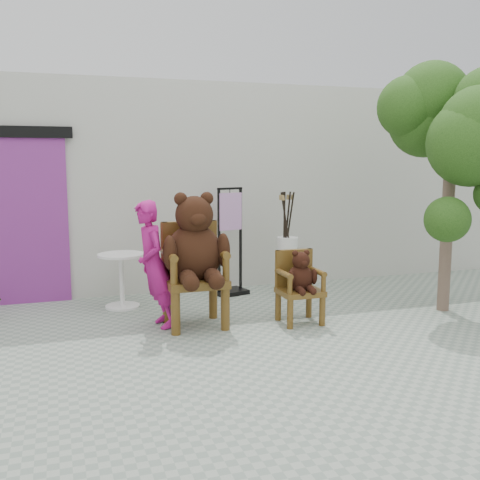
{
  "coord_description": "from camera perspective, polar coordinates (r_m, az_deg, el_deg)",
  "views": [
    {
      "loc": [
        -2.55,
        -5.25,
        1.9
      ],
      "look_at": [
        -0.49,
        1.02,
        0.95
      ],
      "focal_mm": 42.0,
      "sensor_mm": 36.0,
      "label": 1
    }
  ],
  "objects": [
    {
      "name": "cafe_table",
      "position": [
        7.38,
        -11.93,
        -3.4
      ],
      "size": [
        0.6,
        0.6,
        0.7
      ],
      "rotation": [
        0.0,
        0.0,
        -0.43
      ],
      "color": "white",
      "rests_on": "ground"
    },
    {
      "name": "doorway",
      "position": [
        7.88,
        -21.43,
        2.26
      ],
      "size": [
        1.4,
        0.11,
        2.33
      ],
      "color": "#802B81",
      "rests_on": "ground"
    },
    {
      "name": "stool_bucket",
      "position": [
        7.95,
        4.83,
        -0.94
      ],
      "size": [
        0.32,
        0.32,
        1.45
      ],
      "rotation": [
        0.0,
        0.0,
        -0.09
      ],
      "color": "white",
      "rests_on": "ground"
    },
    {
      "name": "chair_big",
      "position": [
        6.37,
        -4.64,
        -1.24
      ],
      "size": [
        0.76,
        0.81,
        1.54
      ],
      "color": "#4D3310",
      "rests_on": "ground"
    },
    {
      "name": "display_stand",
      "position": [
        7.92,
        -1.01,
        -1.38
      ],
      "size": [
        0.53,
        0.46,
        1.51
      ],
      "rotation": [
        0.0,
        0.0,
        0.27
      ],
      "color": "black",
      "rests_on": "ground"
    },
    {
      "name": "person",
      "position": [
        6.38,
        -8.68,
        -2.52
      ],
      "size": [
        0.42,
        0.57,
        1.45
      ],
      "primitive_type": "imported",
      "rotation": [
        0.0,
        0.0,
        -1.43
      ],
      "color": "#A7146D",
      "rests_on": "ground"
    },
    {
      "name": "tree",
      "position": [
        7.4,
        21.46,
        10.81
      ],
      "size": [
        1.7,
        1.86,
        3.13
      ],
      "rotation": [
        0.0,
        0.0,
        0.33
      ],
      "color": "brown",
      "rests_on": "ground"
    },
    {
      "name": "chair_small",
      "position": [
        6.59,
        6.05,
        -3.99
      ],
      "size": [
        0.48,
        0.47,
        0.87
      ],
      "color": "#4D3310",
      "rests_on": "ground"
    },
    {
      "name": "ground_plane",
      "position": [
        6.14,
        7.4,
        -9.9
      ],
      "size": [
        60.0,
        60.0,
        0.0
      ],
      "primitive_type": "plane",
      "color": "gray",
      "rests_on": "ground"
    },
    {
      "name": "back_wall",
      "position": [
        8.75,
        -1.26,
        5.56
      ],
      "size": [
        9.0,
        1.0,
        3.0
      ],
      "primitive_type": "cube",
      "color": "beige",
      "rests_on": "ground"
    }
  ]
}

